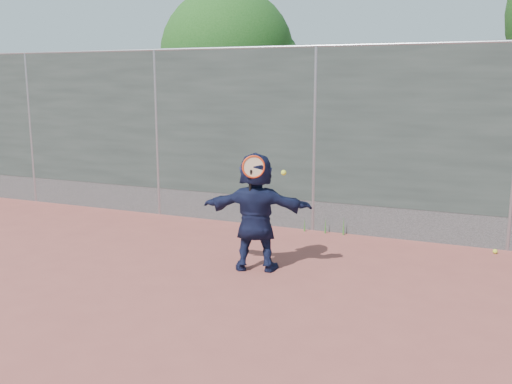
% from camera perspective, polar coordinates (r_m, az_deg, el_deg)
% --- Properties ---
extents(ground, '(80.00, 80.00, 0.00)m').
position_cam_1_polar(ground, '(6.54, -3.60, -11.09)').
color(ground, '#9E4C42').
rests_on(ground, ground).
extents(player, '(1.52, 0.81, 1.57)m').
position_cam_1_polar(player, '(7.44, 0.00, -1.97)').
color(player, '#151B3C').
rests_on(player, ground).
extents(ball_ground, '(0.07, 0.07, 0.07)m').
position_cam_1_polar(ball_ground, '(8.99, 22.80, -5.50)').
color(ball_ground, '#C8D02E').
rests_on(ball_ground, ground).
extents(fence, '(20.00, 0.06, 3.03)m').
position_cam_1_polar(fence, '(9.36, 5.89, 5.62)').
color(fence, '#38423D').
rests_on(fence, ground).
extents(swing_action, '(0.55, 0.18, 0.51)m').
position_cam_1_polar(swing_action, '(7.12, 0.03, 2.34)').
color(swing_action, red).
rests_on(swing_action, ground).
extents(tree_left, '(3.15, 3.00, 4.53)m').
position_cam_1_polar(tree_left, '(13.20, -2.16, 13.14)').
color(tree_left, '#382314').
rests_on(tree_left, ground).
extents(weed_clump, '(0.68, 0.07, 0.30)m').
position_cam_1_polar(weed_clump, '(9.42, 7.22, -3.34)').
color(weed_clump, '#387226').
rests_on(weed_clump, ground).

